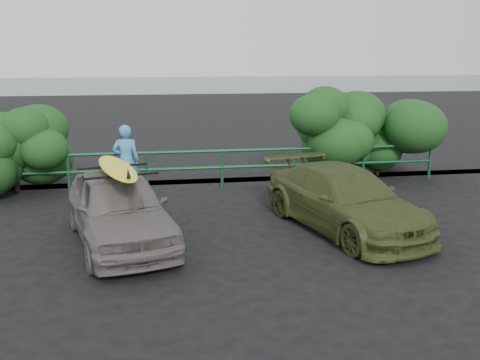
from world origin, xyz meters
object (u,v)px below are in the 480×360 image
object	(u,v)px
olive_vehicle	(344,199)
sedan	(119,208)
guardrail	(185,170)
man	(126,161)
surfboard	(117,168)

from	to	relation	value
olive_vehicle	sedan	bearing A→B (deg)	166.16
guardrail	olive_vehicle	world-z (taller)	olive_vehicle
guardrail	olive_vehicle	xyz separation A→B (m)	(3.03, -3.92, 0.11)
man	guardrail	bearing A→B (deg)	-157.26
olive_vehicle	surfboard	world-z (taller)	surfboard
guardrail	olive_vehicle	distance (m)	4.96
sedan	olive_vehicle	distance (m)	4.50
sedan	surfboard	distance (m)	0.78
guardrail	surfboard	bearing A→B (deg)	-109.82
guardrail	man	size ratio (longest dim) A/B	7.69
man	surfboard	size ratio (longest dim) A/B	0.69
sedan	olive_vehicle	world-z (taller)	sedan
man	surfboard	xyz separation A→B (m)	(0.03, -3.53, 0.56)
olive_vehicle	surfboard	size ratio (longest dim) A/B	1.66
sedan	man	size ratio (longest dim) A/B	2.23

